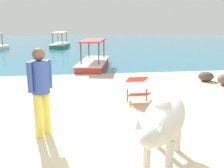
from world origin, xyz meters
TOP-DOWN VIEW (x-y plane):
  - sand_beach at (0.00, 0.00)m, footprint 18.00×14.00m
  - water_surface at (0.00, 22.00)m, footprint 60.00×36.00m
  - cow at (0.48, -0.03)m, footprint 1.27×1.81m
  - deck_chair_far at (0.84, 3.01)m, footprint 0.56×0.77m
  - person_standing at (-1.38, 1.19)m, footprint 0.39×0.39m
  - shore_rock_medium at (3.86, 5.14)m, footprint 0.74×0.74m
  - boat_green at (-2.05, 19.60)m, footprint 1.64×3.79m
  - boat_red at (0.08, 8.74)m, footprint 1.90×3.83m

SIDE VIEW (x-z plane):
  - water_surface at x=0.00m, z-range -0.01..0.01m
  - sand_beach at x=0.00m, z-range 0.00..0.04m
  - shore_rock_medium at x=3.86m, z-range 0.04..0.37m
  - boat_green at x=-2.05m, z-range -0.35..0.94m
  - boat_red at x=0.08m, z-range -0.35..0.94m
  - deck_chair_far at x=0.84m, z-range 0.08..0.77m
  - cow at x=0.48m, z-range 0.21..1.27m
  - person_standing at x=-1.38m, z-range 0.18..1.80m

